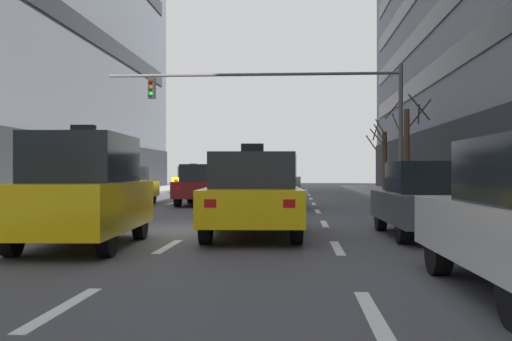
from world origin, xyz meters
TOP-DOWN VIEW (x-y plane):
  - ground_plane at (0.00, 0.00)m, footprint 120.00×120.00m
  - lane_stripe_l1_s3 at (-3.05, -3.00)m, footprint 0.16×2.00m
  - lane_stripe_l1_s4 at (-3.05, 2.00)m, footprint 0.16×2.00m
  - lane_stripe_l1_s5 at (-3.05, 7.00)m, footprint 0.16×2.00m
  - lane_stripe_l1_s6 at (-3.05, 12.00)m, footprint 0.16×2.00m
  - lane_stripe_l1_s7 at (-3.05, 17.00)m, footprint 0.16×2.00m
  - lane_stripe_l1_s8 at (-3.05, 22.00)m, footprint 0.16×2.00m
  - lane_stripe_l1_s9 at (-3.05, 27.00)m, footprint 0.16×2.00m
  - lane_stripe_l1_s10 at (-3.05, 32.00)m, footprint 0.16×2.00m
  - lane_stripe_l2_s2 at (0.00, -8.00)m, footprint 0.16×2.00m
  - lane_stripe_l2_s3 at (0.00, -3.00)m, footprint 0.16×2.00m
  - lane_stripe_l2_s4 at (0.00, 2.00)m, footprint 0.16×2.00m
  - lane_stripe_l2_s5 at (0.00, 7.00)m, footprint 0.16×2.00m
  - lane_stripe_l2_s6 at (0.00, 12.00)m, footprint 0.16×2.00m
  - lane_stripe_l2_s7 at (0.00, 17.00)m, footprint 0.16×2.00m
  - lane_stripe_l2_s8 at (0.00, 22.00)m, footprint 0.16×2.00m
  - lane_stripe_l2_s9 at (0.00, 27.00)m, footprint 0.16×2.00m
  - lane_stripe_l2_s10 at (0.00, 32.00)m, footprint 0.16×2.00m
  - lane_stripe_l3_s2 at (3.05, -8.00)m, footprint 0.16×2.00m
  - lane_stripe_l3_s3 at (3.05, -3.00)m, footprint 0.16×2.00m
  - lane_stripe_l3_s4 at (3.05, 2.00)m, footprint 0.16×2.00m
  - lane_stripe_l3_s5 at (3.05, 7.00)m, footprint 0.16×2.00m
  - lane_stripe_l3_s6 at (3.05, 12.00)m, footprint 0.16×2.00m
  - lane_stripe_l3_s7 at (3.05, 17.00)m, footprint 0.16×2.00m
  - lane_stripe_l3_s8 at (3.05, 22.00)m, footprint 0.16×2.00m
  - lane_stripe_l3_s9 at (3.05, 27.00)m, footprint 0.16×2.00m
  - lane_stripe_l3_s10 at (3.05, 32.00)m, footprint 0.16×2.00m
  - taxi_driving_0 at (1.40, -1.16)m, footprint 2.18×4.75m
  - car_driving_1 at (1.52, 8.41)m, footprint 1.94×4.25m
  - car_driving_2 at (-1.46, 10.75)m, footprint 1.89×4.44m
  - taxi_driving_3 at (-4.57, 10.23)m, footprint 1.81×4.27m
  - taxi_driving_4 at (1.45, 27.24)m, footprint 1.89×4.51m
  - taxi_driving_5 at (-4.44, 25.94)m, footprint 2.08×4.65m
  - taxi_driving_6 at (-1.51, -3.18)m, footprint 1.96×4.27m
  - car_parked_1 at (5.04, -1.09)m, footprint 1.85×4.22m
  - traffic_signal_0 at (2.37, 10.78)m, footprint 11.99×0.35m
  - street_tree_0 at (7.41, 14.56)m, footprint 2.16×2.18m
  - street_tree_2 at (7.34, 21.55)m, footprint 1.16×1.75m
  - pedestrian_0 at (7.31, 17.53)m, footprint 0.28×0.51m
  - pedestrian_1 at (8.26, 6.19)m, footprint 0.47×0.34m

SIDE VIEW (x-z plane):
  - ground_plane at x=0.00m, z-range 0.00..0.00m
  - lane_stripe_l1_s3 at x=-3.05m, z-range 0.00..0.01m
  - lane_stripe_l1_s4 at x=-3.05m, z-range 0.00..0.01m
  - lane_stripe_l1_s5 at x=-3.05m, z-range 0.00..0.01m
  - lane_stripe_l1_s6 at x=-3.05m, z-range 0.00..0.01m
  - lane_stripe_l1_s7 at x=-3.05m, z-range 0.00..0.01m
  - lane_stripe_l1_s8 at x=-3.05m, z-range 0.00..0.01m
  - lane_stripe_l1_s9 at x=-3.05m, z-range 0.00..0.01m
  - lane_stripe_l1_s10 at x=-3.05m, z-range 0.00..0.01m
  - lane_stripe_l2_s2 at x=0.00m, z-range 0.00..0.01m
  - lane_stripe_l2_s3 at x=0.00m, z-range 0.00..0.01m
  - lane_stripe_l2_s4 at x=0.00m, z-range 0.00..0.01m
  - lane_stripe_l2_s5 at x=0.00m, z-range 0.00..0.01m
  - lane_stripe_l2_s6 at x=0.00m, z-range 0.00..0.01m
  - lane_stripe_l2_s7 at x=0.00m, z-range 0.00..0.01m
  - lane_stripe_l2_s8 at x=0.00m, z-range 0.00..0.01m
  - lane_stripe_l2_s9 at x=0.00m, z-range 0.00..0.01m
  - lane_stripe_l2_s10 at x=0.00m, z-range 0.00..0.01m
  - lane_stripe_l3_s2 at x=3.05m, z-range 0.00..0.01m
  - lane_stripe_l3_s3 at x=3.05m, z-range 0.00..0.01m
  - lane_stripe_l3_s4 at x=3.05m, z-range 0.00..0.01m
  - lane_stripe_l3_s5 at x=3.05m, z-range 0.00..0.01m
  - lane_stripe_l3_s6 at x=3.05m, z-range 0.00..0.01m
  - lane_stripe_l3_s7 at x=3.05m, z-range 0.00..0.01m
  - lane_stripe_l3_s8 at x=3.05m, z-range 0.00..0.01m
  - lane_stripe_l3_s9 at x=3.05m, z-range 0.00..0.01m
  - lane_stripe_l3_s10 at x=3.05m, z-range 0.00..0.01m
  - car_parked_1 at x=5.04m, z-range -0.01..1.55m
  - taxi_driving_3 at x=-4.57m, z-range -0.10..1.67m
  - car_driving_2 at x=-1.46m, z-range -0.01..1.65m
  - taxi_driving_4 at x=1.45m, z-range -0.10..1.77m
  - taxi_driving_5 at x=-4.44m, z-range -0.10..1.80m
  - taxi_driving_0 at x=1.40m, z-range -0.11..1.83m
  - pedestrian_1 at x=8.26m, z-range 0.25..1.75m
  - car_driving_1 at x=1.52m, z-range 0.00..2.01m
  - taxi_driving_6 at x=-1.51m, z-range -0.09..2.11m
  - pedestrian_0 at x=7.31m, z-range 0.28..1.99m
  - street_tree_2 at x=7.34m, z-range -0.04..4.23m
  - street_tree_0 at x=7.41m, z-range 0.09..4.78m
  - traffic_signal_0 at x=2.37m, z-range 1.44..6.97m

